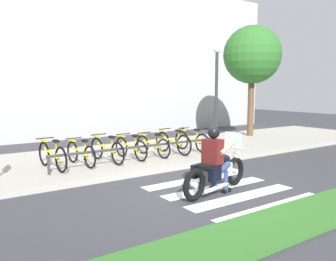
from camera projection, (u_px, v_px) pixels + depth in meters
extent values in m
plane|color=#38383D|center=(199.00, 191.00, 7.55)|extent=(48.00, 48.00, 0.00)
cube|color=#336B28|center=(285.00, 222.00, 5.71)|extent=(24.00, 1.10, 0.08)
cube|color=#A8A399|center=(116.00, 158.00, 10.84)|extent=(24.00, 4.40, 0.15)
cube|color=white|center=(274.00, 208.00, 6.52)|extent=(2.80, 0.40, 0.01)
cube|color=white|center=(242.00, 197.00, 7.18)|extent=(2.80, 0.40, 0.01)
cube|color=white|center=(216.00, 188.00, 7.83)|extent=(2.80, 0.40, 0.01)
cube|color=white|center=(194.00, 180.00, 8.49)|extent=(2.80, 0.40, 0.01)
torus|color=black|center=(235.00, 171.00, 8.00)|extent=(0.67, 0.27, 0.66)
cylinder|color=silver|center=(235.00, 171.00, 8.00)|extent=(0.14, 0.13, 0.12)
torus|color=black|center=(194.00, 185.00, 6.87)|extent=(0.67, 0.27, 0.66)
cylinder|color=silver|center=(194.00, 185.00, 6.87)|extent=(0.14, 0.13, 0.12)
cube|color=silver|center=(216.00, 171.00, 7.42)|extent=(0.88, 0.47, 0.28)
ellipsoid|color=black|center=(222.00, 160.00, 7.55)|extent=(0.57, 0.39, 0.22)
cube|color=black|center=(211.00, 166.00, 7.25)|extent=(0.61, 0.40, 0.10)
cube|color=black|center=(197.00, 171.00, 7.28)|extent=(0.34, 0.19, 0.28)
cube|color=black|center=(215.00, 174.00, 6.99)|extent=(0.34, 0.19, 0.28)
cylinder|color=silver|center=(232.00, 147.00, 7.82)|extent=(0.18, 0.61, 0.03)
sphere|color=white|center=(236.00, 155.00, 7.99)|extent=(0.18, 0.18, 0.18)
cube|color=silver|center=(233.00, 139.00, 7.82)|extent=(0.13, 0.40, 0.32)
cylinder|color=silver|center=(216.00, 188.00, 7.15)|extent=(0.75, 0.26, 0.08)
cube|color=#591919|center=(213.00, 151.00, 7.25)|extent=(0.35, 0.45, 0.52)
sphere|color=black|center=(214.00, 132.00, 7.23)|extent=(0.26, 0.26, 0.26)
cylinder|color=tan|center=(210.00, 145.00, 7.56)|extent=(0.53, 0.21, 0.26)
cylinder|color=tan|center=(228.00, 148.00, 7.27)|extent=(0.53, 0.21, 0.26)
cylinder|color=navy|center=(210.00, 166.00, 7.52)|extent=(0.46, 0.24, 0.24)
cylinder|color=navy|center=(213.00, 179.00, 7.64)|extent=(0.11, 0.11, 0.48)
cube|color=black|center=(214.00, 188.00, 7.70)|extent=(0.26, 0.15, 0.08)
cylinder|color=navy|center=(223.00, 168.00, 7.30)|extent=(0.46, 0.24, 0.24)
cylinder|color=navy|center=(226.00, 182.00, 7.43)|extent=(0.11, 0.11, 0.48)
cube|color=black|center=(226.00, 190.00, 7.48)|extent=(0.26, 0.15, 0.08)
torus|color=black|center=(44.00, 154.00, 9.31)|extent=(0.14, 0.66, 0.65)
torus|color=black|center=(61.00, 160.00, 8.55)|extent=(0.14, 0.66, 0.65)
cylinder|color=gold|center=(52.00, 154.00, 8.92)|extent=(0.18, 0.92, 0.25)
cylinder|color=gold|center=(56.00, 149.00, 8.71)|extent=(0.04, 0.04, 0.40)
cube|color=black|center=(56.00, 141.00, 8.69)|extent=(0.13, 0.21, 0.06)
cylinder|color=black|center=(45.00, 138.00, 9.18)|extent=(0.48, 0.09, 0.03)
cube|color=gold|center=(44.00, 141.00, 9.27)|extent=(0.12, 0.29, 0.04)
torus|color=black|center=(73.00, 152.00, 9.72)|extent=(0.13, 0.60, 0.60)
torus|color=black|center=(90.00, 157.00, 9.00)|extent=(0.13, 0.60, 0.60)
cylinder|color=gold|center=(81.00, 152.00, 9.35)|extent=(0.17, 0.87, 0.24)
cylinder|color=gold|center=(85.00, 148.00, 9.16)|extent=(0.04, 0.04, 0.37)
cube|color=black|center=(85.00, 141.00, 9.13)|extent=(0.13, 0.21, 0.06)
cylinder|color=black|center=(74.00, 138.00, 9.60)|extent=(0.48, 0.09, 0.03)
cube|color=gold|center=(72.00, 140.00, 9.68)|extent=(0.12, 0.29, 0.04)
torus|color=black|center=(97.00, 148.00, 10.19)|extent=(0.13, 0.64, 0.64)
torus|color=black|center=(118.00, 154.00, 9.38)|extent=(0.13, 0.64, 0.64)
cylinder|color=gold|center=(107.00, 149.00, 9.78)|extent=(0.19, 0.98, 0.26)
cylinder|color=gold|center=(112.00, 144.00, 9.56)|extent=(0.04, 0.04, 0.39)
cube|color=black|center=(112.00, 137.00, 9.53)|extent=(0.13, 0.21, 0.06)
cylinder|color=black|center=(98.00, 134.00, 10.06)|extent=(0.48, 0.09, 0.03)
cube|color=gold|center=(97.00, 137.00, 10.15)|extent=(0.12, 0.29, 0.04)
torus|color=black|center=(122.00, 147.00, 10.57)|extent=(0.13, 0.61, 0.61)
torus|color=black|center=(141.00, 151.00, 9.86)|extent=(0.13, 0.61, 0.61)
cylinder|color=gold|center=(131.00, 147.00, 10.21)|extent=(0.17, 0.86, 0.24)
cylinder|color=gold|center=(136.00, 142.00, 10.01)|extent=(0.04, 0.04, 0.37)
cube|color=black|center=(136.00, 136.00, 9.99)|extent=(0.13, 0.21, 0.06)
cylinder|color=black|center=(123.00, 134.00, 10.45)|extent=(0.48, 0.09, 0.03)
cube|color=gold|center=(121.00, 136.00, 10.53)|extent=(0.12, 0.29, 0.04)
torus|color=black|center=(143.00, 145.00, 11.02)|extent=(0.12, 0.59, 0.59)
torus|color=black|center=(164.00, 149.00, 10.27)|extent=(0.12, 0.59, 0.59)
cylinder|color=gold|center=(153.00, 145.00, 10.64)|extent=(0.18, 0.91, 0.25)
cylinder|color=gold|center=(158.00, 141.00, 10.43)|extent=(0.04, 0.04, 0.36)
cube|color=black|center=(158.00, 135.00, 10.41)|extent=(0.13, 0.21, 0.06)
cylinder|color=black|center=(144.00, 133.00, 10.90)|extent=(0.48, 0.09, 0.03)
cube|color=gold|center=(143.00, 134.00, 10.98)|extent=(0.12, 0.29, 0.04)
torus|color=black|center=(163.00, 142.00, 11.44)|extent=(0.14, 0.65, 0.65)
torus|color=black|center=(184.00, 145.00, 10.70)|extent=(0.14, 0.65, 0.65)
cylinder|color=gold|center=(173.00, 141.00, 11.06)|extent=(0.17, 0.89, 0.25)
cylinder|color=gold|center=(178.00, 137.00, 10.85)|extent=(0.04, 0.04, 0.40)
cube|color=black|center=(178.00, 131.00, 10.83)|extent=(0.13, 0.21, 0.06)
cylinder|color=black|center=(165.00, 129.00, 11.31)|extent=(0.48, 0.09, 0.03)
cube|color=gold|center=(163.00, 131.00, 11.39)|extent=(0.12, 0.29, 0.04)
torus|color=black|center=(182.00, 140.00, 11.85)|extent=(0.13, 0.63, 0.63)
torus|color=black|center=(203.00, 143.00, 11.14)|extent=(0.13, 0.63, 0.63)
cylinder|color=gold|center=(192.00, 140.00, 11.49)|extent=(0.17, 0.86, 0.24)
cylinder|color=gold|center=(197.00, 136.00, 11.29)|extent=(0.04, 0.04, 0.39)
cube|color=black|center=(197.00, 130.00, 11.27)|extent=(0.13, 0.21, 0.06)
cylinder|color=black|center=(184.00, 128.00, 11.73)|extent=(0.48, 0.09, 0.03)
cube|color=gold|center=(182.00, 130.00, 11.81)|extent=(0.12, 0.29, 0.04)
cylinder|color=#333338|center=(140.00, 147.00, 9.75)|extent=(5.17, 0.07, 0.07)
cylinder|color=#333338|center=(49.00, 166.00, 8.35)|extent=(0.06, 0.06, 0.45)
cylinder|color=#333338|center=(208.00, 146.00, 11.20)|extent=(0.06, 0.06, 0.45)
cylinder|color=#2D2D33|center=(216.00, 100.00, 13.48)|extent=(0.12, 0.12, 3.59)
sphere|color=white|center=(217.00, 49.00, 13.25)|extent=(0.28, 0.28, 0.28)
cylinder|color=brown|center=(251.00, 107.00, 15.20)|extent=(0.27, 0.27, 2.79)
sphere|color=#2D6B28|center=(252.00, 55.00, 14.93)|extent=(2.48, 2.48, 2.48)
cube|color=#ADADAD|center=(57.00, 55.00, 15.08)|extent=(24.00, 1.20, 7.29)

